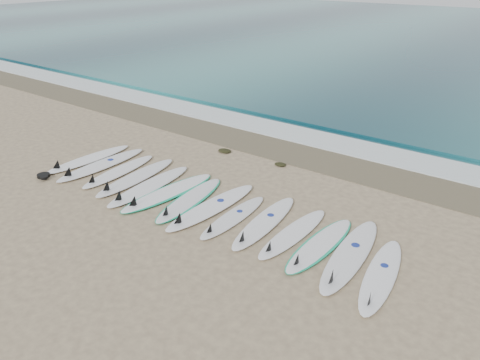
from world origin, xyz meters
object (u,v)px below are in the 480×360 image
Objects in this scene: leash_coil at (44,176)px; surfboard_7 at (210,207)px; surfboard_0 at (87,159)px; surfboard_13 at (380,276)px.

surfboard_7 is at bearing 15.58° from leash_coil.
surfboard_7 is at bearing 0.31° from surfboard_0.
surfboard_7 reaches higher than leash_coil.
surfboard_0 is 1.37m from leash_coil.
leash_coil is at bearing -87.14° from surfboard_0.
surfboard_7 is 6.27× the size of leash_coil.
leash_coil is at bearing 177.98° from surfboard_13.
surfboard_7 reaches higher than surfboard_0.
surfboard_0 is 1.06× the size of surfboard_13.
surfboard_0 is 8.68m from surfboard_13.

